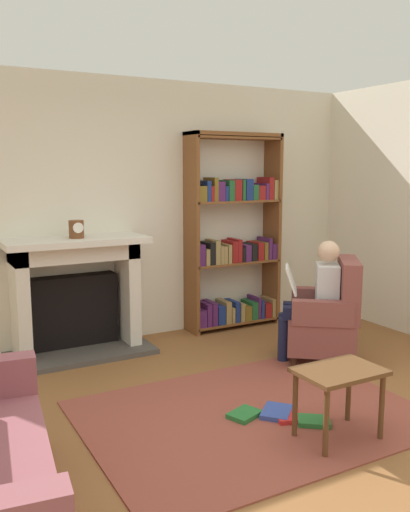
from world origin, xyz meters
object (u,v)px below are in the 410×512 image
at_px(armchair_reading, 328,317).
at_px(seated_reader, 316,296).
at_px(mantel_clock, 76,229).
at_px(bookshelf, 234,238).
at_px(fireplace, 76,293).
at_px(side_table, 339,381).

xyz_separation_m(armchair_reading, seated_reader, (-0.09, 0.07, 0.20)).
distance_m(mantel_clock, armchair_reading, 2.49).
bearing_deg(mantel_clock, bookshelf, 4.28).
xyz_separation_m(fireplace, seated_reader, (1.89, -1.30, 0.02)).
xyz_separation_m(mantel_clock, side_table, (1.03, -2.46, -0.82)).
bearing_deg(armchair_reading, side_table, -1.13).
xyz_separation_m(bookshelf, side_table, (-0.78, -2.59, -0.61)).
bearing_deg(side_table, mantel_clock, 112.77).
distance_m(mantel_clock, bookshelf, 1.83).
height_order(bookshelf, seated_reader, bookshelf).
distance_m(seated_reader, side_table, 1.54).
height_order(bookshelf, armchair_reading, bookshelf).
distance_m(mantel_clock, side_table, 2.79).
distance_m(fireplace, seated_reader, 2.29).
bearing_deg(fireplace, mantel_clock, -87.68).
bearing_deg(mantel_clock, seated_reader, -32.36).
height_order(armchair_reading, side_table, armchair_reading).
relative_size(fireplace, bookshelf, 0.63).
bearing_deg(side_table, armchair_reading, 51.43).
bearing_deg(seated_reader, side_table, 3.29).
bearing_deg(mantel_clock, armchair_reading, -32.61).
distance_m(fireplace, bookshelf, 1.87).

